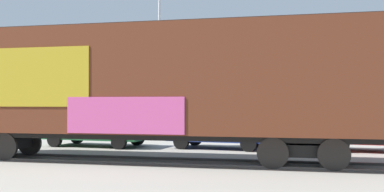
{
  "coord_description": "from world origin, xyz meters",
  "views": [
    {
      "loc": [
        3.1,
        -14.25,
        1.93
      ],
      "look_at": [
        0.09,
        2.61,
        2.17
      ],
      "focal_mm": 42.34,
      "sensor_mm": 36.0,
      "label": 1
    }
  ],
  "objects_px": {
    "flagpole": "(165,31)",
    "parked_car_red": "(382,130)",
    "freight_car": "(137,83)",
    "parked_car_blue": "(219,127)",
    "parked_car_green": "(96,128)"
  },
  "relations": [
    {
      "from": "flagpole",
      "to": "parked_car_red",
      "type": "xyz_separation_m",
      "value": [
        9.88,
        -4.97,
        -4.95
      ]
    },
    {
      "from": "freight_car",
      "to": "parked_car_red",
      "type": "relative_size",
      "value": 3.48
    },
    {
      "from": "parked_car_blue",
      "to": "freight_car",
      "type": "bearing_deg",
      "value": -114.66
    },
    {
      "from": "parked_car_blue",
      "to": "parked_car_red",
      "type": "height_order",
      "value": "parked_car_blue"
    },
    {
      "from": "freight_car",
      "to": "flagpole",
      "type": "xyz_separation_m",
      "value": [
        -1.33,
        9.4,
        3.23
      ]
    },
    {
      "from": "parked_car_blue",
      "to": "parked_car_green",
      "type": "bearing_deg",
      "value": -179.6
    },
    {
      "from": "parked_car_green",
      "to": "parked_car_red",
      "type": "distance_m",
      "value": 11.85
    },
    {
      "from": "parked_car_blue",
      "to": "parked_car_red",
      "type": "distance_m",
      "value": 6.42
    },
    {
      "from": "freight_car",
      "to": "parked_car_blue",
      "type": "distance_m",
      "value": 5.39
    },
    {
      "from": "flagpole",
      "to": "parked_car_green",
      "type": "height_order",
      "value": "flagpole"
    },
    {
      "from": "freight_car",
      "to": "parked_car_blue",
      "type": "relative_size",
      "value": 3.8
    },
    {
      "from": "parked_car_green",
      "to": "parked_car_blue",
      "type": "bearing_deg",
      "value": 0.4
    },
    {
      "from": "freight_car",
      "to": "flagpole",
      "type": "height_order",
      "value": "flagpole"
    },
    {
      "from": "parked_car_green",
      "to": "parked_car_blue",
      "type": "relative_size",
      "value": 1.09
    },
    {
      "from": "parked_car_green",
      "to": "parked_car_blue",
      "type": "distance_m",
      "value": 5.44
    }
  ]
}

